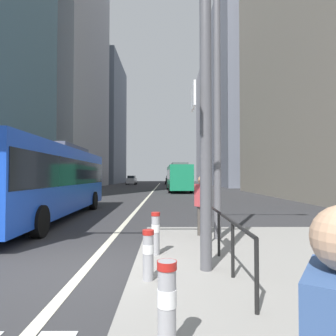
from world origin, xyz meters
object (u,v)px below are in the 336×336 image
pedestrian_walking (202,202)px  city_bus_blue_oncoming (47,177)px  bollard_left (167,304)px  bollard_right (148,252)px  car_receding_near (173,180)px  street_lamp_post (217,57)px  traffic_signal_gantry (110,61)px  car_receding_far (170,180)px  bollard_back (156,231)px  city_bus_red_receding (178,176)px  car_oncoming_mid (132,180)px

pedestrian_walking → city_bus_blue_oncoming: bearing=145.9°
bollard_left → bollard_right: bollard_left is taller
car_receding_near → bollard_right: size_ratio=4.86×
city_bus_blue_oncoming → street_lamp_post: bearing=-34.9°
traffic_signal_gantry → bollard_right: 3.58m
car_receding_far → bollard_back: (-0.97, -58.75, -0.32)m
pedestrian_walking → city_bus_red_receding: bearing=89.1°
bollard_left → bollard_right: bearing=98.4°
car_receding_far → bollard_back: size_ratio=4.35×
bollard_back → pedestrian_walking: 2.44m
city_bus_red_receding → bollard_back: (-1.73, -29.23, -1.17)m
street_lamp_post → bollard_right: bearing=-118.4°
city_bus_blue_oncoming → bollard_right: bearing=-58.0°
car_receding_near → city_bus_blue_oncoming: bearing=-98.0°
car_receding_near → bollard_right: car_receding_near is taller
car_oncoming_mid → bollard_back: (7.23, -56.10, -0.32)m
bollard_back → bollard_left: bearing=-86.2°
car_receding_near → traffic_signal_gantry: traffic_signal_gantry is taller
car_oncoming_mid → bollard_left: car_oncoming_mid is taller
city_bus_red_receding → car_receding_near: city_bus_red_receding is taller
car_receding_far → city_bus_blue_oncoming: bearing=-96.5°
car_oncoming_mid → bollard_back: bearing=-82.7°
traffic_signal_gantry → car_oncoming_mid: bearing=96.4°
city_bus_blue_oncoming → car_receding_near: city_bus_blue_oncoming is taller
car_oncoming_mid → pedestrian_walking: bearing=-81.1°
city_bus_blue_oncoming → car_receding_far: size_ratio=2.91×
car_oncoming_mid → traffic_signal_gantry: traffic_signal_gantry is taller
car_oncoming_mid → bollard_left: (7.48, -59.78, -0.33)m
street_lamp_post → bollard_back: bearing=-135.7°
car_receding_far → bollard_right: bearing=-91.0°
city_bus_blue_oncoming → car_receding_far: 52.82m
car_oncoming_mid → car_receding_near: size_ratio=1.06×
traffic_signal_gantry → bollard_right: (0.77, -0.51, -3.46)m
street_lamp_post → pedestrian_walking: street_lamp_post is taller
car_receding_far → bollard_back: car_receding_far is taller
traffic_signal_gantry → street_lamp_post: bearing=47.2°
car_oncoming_mid → car_receding_far: size_ratio=1.06×
car_receding_far → street_lamp_post: 57.29m
city_bus_blue_oncoming → street_lamp_post: 8.81m
bollard_left → street_lamp_post: bearing=75.0°
street_lamp_post → car_receding_far: bearing=90.7°
bollard_right → city_bus_blue_oncoming: bearing=122.0°
car_oncoming_mid → car_receding_far: same height
car_receding_near → pedestrian_walking: (-0.37, -51.17, 0.14)m
city_bus_blue_oncoming → traffic_signal_gantry: size_ratio=1.98×
car_oncoming_mid → car_receding_far: 8.62m
car_oncoming_mid → bollard_right: 58.13m
city_bus_red_receding → car_receding_far: size_ratio=2.79×
city_bus_blue_oncoming → car_receding_near: 47.40m
car_oncoming_mid → car_receding_near: bearing=-18.1°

